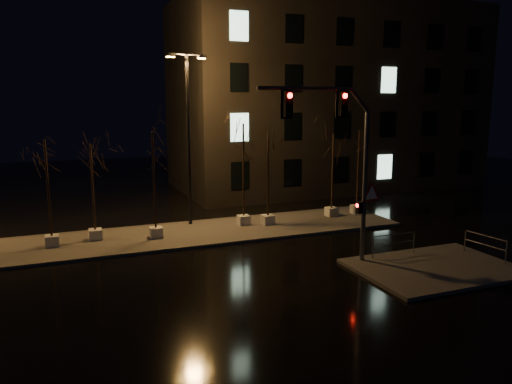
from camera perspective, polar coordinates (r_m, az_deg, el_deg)
name	(u,v)px	position (r m, az deg, el deg)	size (l,w,h in m)	color
ground	(248,266)	(22.66, -0.93, -8.46)	(90.00, 90.00, 0.00)	black
median	(210,232)	(28.08, -5.33, -4.57)	(22.00, 5.00, 0.15)	#43413C
sidewalk_corner	(435,268)	(23.56, 19.80, -8.16)	(7.00, 5.00, 0.15)	#43413C
building	(325,98)	(43.74, 7.92, 10.62)	(25.00, 12.00, 15.00)	black
tree_0	(46,164)	(26.26, -22.86, 2.98)	(1.80, 1.80, 5.46)	beige
tree_1	(91,166)	(26.79, -18.30, 2.89)	(1.80, 1.80, 5.15)	beige
tree_2	(153,156)	(26.31, -11.67, 4.03)	(1.80, 1.80, 5.72)	beige
tree_3	(243,146)	(28.50, -1.45, 5.23)	(1.80, 1.80, 6.04)	beige
tree_4	(268,154)	(28.62, 1.40, 4.37)	(1.80, 1.80, 5.47)	beige
tree_5	(333,152)	(31.07, 8.81, 4.50)	(1.80, 1.80, 5.29)	beige
tree_6	(359,149)	(32.05, 11.68, 4.83)	(1.80, 1.80, 5.47)	beige
traffic_signal_mast	(343,150)	(21.74, 9.93, 4.72)	(6.32, 0.69, 7.73)	#5A5C62
streetlight_main	(188,128)	(28.84, -7.76, 7.25)	(2.42, 0.81, 9.73)	black
guard_rail_a	(394,241)	(24.35, 15.49, -5.46)	(2.40, 0.08, 1.03)	#5A5C62
guard_rail_b	(485,243)	(25.50, 24.71, -5.32)	(0.33, 2.20, 1.05)	#5A5C62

